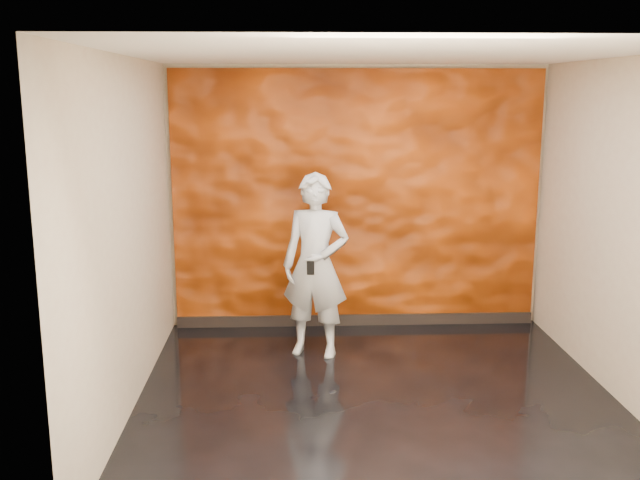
{
  "coord_description": "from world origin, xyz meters",
  "views": [
    {
      "loc": [
        -0.72,
        -5.54,
        2.52
      ],
      "look_at": [
        -0.44,
        0.81,
        1.19
      ],
      "focal_mm": 40.0,
      "sensor_mm": 36.0,
      "label": 1
    }
  ],
  "objects": [
    {
      "name": "man",
      "position": [
        -0.47,
        1.07,
        0.89
      ],
      "size": [
        0.74,
        0.6,
        1.77
      ],
      "primitive_type": "imported",
      "rotation": [
        0.0,
        0.0,
        -0.31
      ],
      "color": "#9399A2",
      "rests_on": "ground"
    },
    {
      "name": "room",
      "position": [
        0.0,
        0.0,
        1.4
      ],
      "size": [
        4.02,
        4.02,
        2.81
      ],
      "color": "black",
      "rests_on": "ground"
    },
    {
      "name": "baseboard",
      "position": [
        0.0,
        1.92,
        0.06
      ],
      "size": [
        3.9,
        0.04,
        0.12
      ],
      "primitive_type": "cube",
      "color": "black",
      "rests_on": "ground"
    },
    {
      "name": "phone",
      "position": [
        -0.53,
        0.82,
        0.93
      ],
      "size": [
        0.07,
        0.02,
        0.13
      ],
      "primitive_type": "cube",
      "rotation": [
        0.0,
        0.0,
        -0.15
      ],
      "color": "black",
      "rests_on": "man"
    },
    {
      "name": "feature_wall",
      "position": [
        0.0,
        1.96,
        1.38
      ],
      "size": [
        3.9,
        0.06,
        2.75
      ],
      "primitive_type": "cube",
      "color": "#C5490B",
      "rests_on": "ground"
    }
  ]
}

